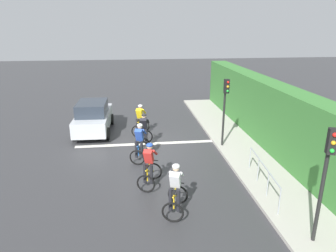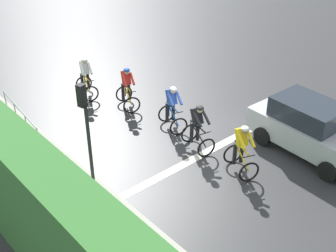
{
  "view_description": "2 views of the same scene",
  "coord_description": "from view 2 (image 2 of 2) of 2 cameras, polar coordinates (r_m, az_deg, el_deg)",
  "views": [
    {
      "loc": [
        0.67,
        13.84,
        5.66
      ],
      "look_at": [
        -0.93,
        0.68,
        1.28
      ],
      "focal_mm": 32.83,
      "sensor_mm": 36.0,
      "label": 1
    },
    {
      "loc": [
        -8.84,
        -8.95,
        8.48
      ],
      "look_at": [
        -0.69,
        0.43,
        0.96
      ],
      "focal_mm": 48.35,
      "sensor_mm": 36.0,
      "label": 2
    }
  ],
  "objects": [
    {
      "name": "ground_plane",
      "position": [
        15.17,
        3.05,
        -2.85
      ],
      "size": [
        80.0,
        80.0,
        0.0
      ],
      "primitive_type": "plane",
      "color": "#333335"
    },
    {
      "name": "sidewalk_kerb",
      "position": [
        14.41,
        -16.54,
        -6.08
      ],
      "size": [
        2.8,
        21.91,
        0.12
      ],
      "primitive_type": "cube",
      "color": "#ADA89E",
      "rests_on": "ground"
    },
    {
      "name": "stone_wall_low",
      "position": [
        14.09,
        -19.89,
        -6.96
      ],
      "size": [
        0.44,
        21.91,
        0.41
      ],
      "primitive_type": "cube",
      "color": "gray",
      "rests_on": "ground"
    },
    {
      "name": "road_marking_stop_line",
      "position": [
        14.89,
        4.31,
        -3.61
      ],
      "size": [
        7.0,
        0.3,
        0.01
      ],
      "primitive_type": "cube",
      "color": "silver",
      "rests_on": "ground"
    },
    {
      "name": "cyclist_lead",
      "position": [
        18.4,
        -10.33,
        5.99
      ],
      "size": [
        0.97,
        1.23,
        1.66
      ],
      "color": "black",
      "rests_on": "ground"
    },
    {
      "name": "cyclist_second",
      "position": [
        17.34,
        -5.19,
        4.76
      ],
      "size": [
        1.0,
        1.25,
        1.66
      ],
      "color": "black",
      "rests_on": "ground"
    },
    {
      "name": "cyclist_mid",
      "position": [
        15.88,
        0.52,
        2.27
      ],
      "size": [
        0.96,
        1.23,
        1.66
      ],
      "color": "black",
      "rests_on": "ground"
    },
    {
      "name": "cyclist_fourth",
      "position": [
        14.76,
        3.75,
        -0.25
      ],
      "size": [
        0.88,
        1.2,
        1.66
      ],
      "color": "black",
      "rests_on": "ground"
    },
    {
      "name": "cyclist_trailing",
      "position": [
        13.85,
        9.23,
        -2.95
      ],
      "size": [
        1.01,
        1.25,
        1.66
      ],
      "color": "black",
      "rests_on": "ground"
    },
    {
      "name": "car_silver",
      "position": [
        15.28,
        17.52,
        -0.27
      ],
      "size": [
        1.98,
        4.15,
        1.76
      ],
      "color": "#B7BCC1",
      "rests_on": "ground"
    },
    {
      "name": "traffic_light_near_crossing",
      "position": [
        12.46,
        -10.36,
        0.5
      ],
      "size": [
        0.24,
        0.31,
        3.34
      ],
      "color": "black",
      "rests_on": "ground"
    },
    {
      "name": "pedestrian_railing_kerbside",
      "position": [
        16.36,
        -18.16,
        1.42
      ],
      "size": [
        0.36,
        3.25,
        1.03
      ],
      "color": "#999EA3",
      "rests_on": "ground"
    }
  ]
}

